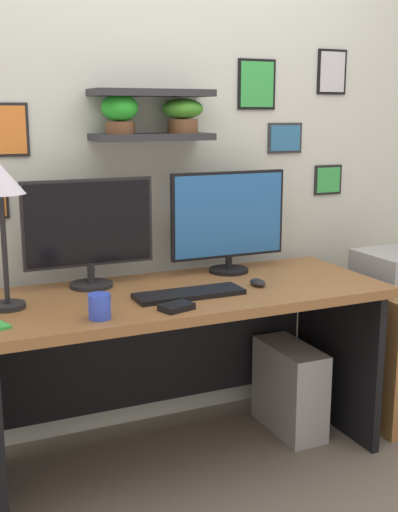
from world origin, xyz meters
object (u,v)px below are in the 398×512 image
object	(u,v)px
monitor_left	(89,229)
monitor_right	(228,220)
desk	(177,335)
scissors_tray	(176,307)
computer_tower_right	(290,388)
computer_mouse	(258,283)
keyboard	(189,294)
desk_lamp	(1,193)
coffee_mug	(99,306)
drawer_cabinet	(397,350)

from	to	relation	value
monitor_left	monitor_right	xyz separation A→B (m)	(0.64, 0.00, -0.00)
desk	monitor_right	xyz separation A→B (m)	(0.32, 0.16, 0.45)
scissors_tray	computer_tower_right	xyz separation A→B (m)	(0.68, 0.29, -0.56)
computer_mouse	scissors_tray	size ratio (longest dim) A/B	0.75
keyboard	monitor_right	bearing A→B (deg)	43.41
desk_lamp	keyboard	bearing A→B (deg)	-10.38
monitor_left	desk_lamp	xyz separation A→B (m)	(-0.36, -0.18, 0.19)
monitor_right	coffee_mug	bearing A→B (deg)	-148.51
keyboard	computer_mouse	bearing A→B (deg)	4.68
computer_tower_right	monitor_left	bearing A→B (deg)	168.97
monitor_left	computer_mouse	distance (m)	0.73
computer_mouse	desk_lamp	xyz separation A→B (m)	(-1.00, 0.10, 0.42)
monitor_right	drawer_cabinet	bearing A→B (deg)	-15.96
monitor_left	computer_tower_right	world-z (taller)	monitor_left
desk	scissors_tray	distance (m)	0.39
computer_mouse	keyboard	bearing A→B (deg)	-175.32
computer_mouse	scissors_tray	world-z (taller)	computer_mouse
keyboard	drawer_cabinet	distance (m)	1.22
monitor_left	scissors_tray	world-z (taller)	monitor_left
keyboard	coffee_mug	distance (m)	0.43
monitor_right	desk_lamp	distance (m)	1.04
keyboard	desk_lamp	xyz separation A→B (m)	(-0.68, 0.12, 0.42)
scissors_tray	desk_lamp	bearing A→B (deg)	153.85
monitor_right	computer_tower_right	size ratio (longest dim) A/B	1.34
monitor_left	monitor_right	bearing A→B (deg)	0.01
desk	desk_lamp	bearing A→B (deg)	-178.07
drawer_cabinet	desk	bearing A→B (deg)	176.42
monitor_left	desk_lamp	world-z (taller)	desk_lamp
computer_mouse	coffee_mug	bearing A→B (deg)	-167.27
monitor_left	keyboard	world-z (taller)	monitor_left
drawer_cabinet	computer_mouse	bearing A→B (deg)	-176.49
coffee_mug	computer_tower_right	bearing A→B (deg)	15.81
desk_lamp	monitor_right	bearing A→B (deg)	10.41
monitor_left	coffee_mug	size ratio (longest dim) A/B	6.04
monitor_left	monitor_right	world-z (taller)	monitor_right
keyboard	coffee_mug	xyz separation A→B (m)	(-0.40, -0.14, 0.04)
desk	computer_tower_right	distance (m)	0.65
computer_mouse	drawer_cabinet	world-z (taller)	computer_mouse
desk	computer_tower_right	world-z (taller)	desk
computer_tower_right	desk_lamp	bearing A→B (deg)	-179.41
desk	desk_lamp	size ratio (longest dim) A/B	3.16
coffee_mug	monitor_right	bearing A→B (deg)	31.49
monitor_left	keyboard	size ratio (longest dim) A/B	1.24
desk	coffee_mug	xyz separation A→B (m)	(-0.41, -0.29, 0.25)
computer_tower_right	desk	bearing A→B (deg)	178.95
drawer_cabinet	monitor_right	bearing A→B (deg)	164.04
desk	computer_mouse	world-z (taller)	computer_mouse
keyboard	computer_mouse	size ratio (longest dim) A/B	4.89
monitor_right	drawer_cabinet	size ratio (longest dim) A/B	0.85
computer_tower_right	scissors_tray	bearing A→B (deg)	-157.12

